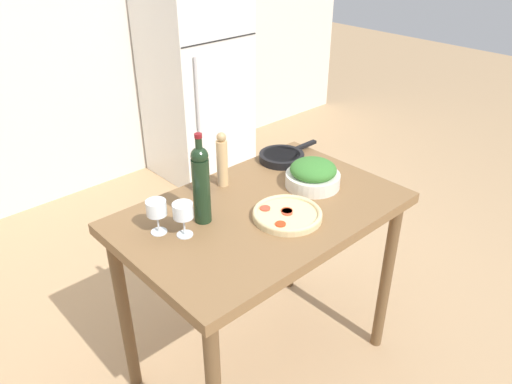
{
  "coord_description": "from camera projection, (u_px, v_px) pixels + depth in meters",
  "views": [
    {
      "loc": [
        -1.23,
        -1.29,
        2.01
      ],
      "look_at": [
        0.0,
        0.04,
        0.98
      ],
      "focal_mm": 35.0,
      "sensor_mm": 36.0,
      "label": 1
    }
  ],
  "objects": [
    {
      "name": "prep_counter",
      "position": [
        262.0,
        231.0,
        2.15
      ],
      "size": [
        1.19,
        0.76,
        0.92
      ],
      "color": "brown",
      "rests_on": "ground_plane"
    },
    {
      "name": "wine_bottle",
      "position": [
        201.0,
        183.0,
        1.92
      ],
      "size": [
        0.07,
        0.07,
        0.38
      ],
      "color": "black",
      "rests_on": "prep_counter"
    },
    {
      "name": "wall_back",
      "position": [
        28.0,
        28.0,
        3.38
      ],
      "size": [
        6.4,
        0.08,
        2.6
      ],
      "color": "silver",
      "rests_on": "ground_plane"
    },
    {
      "name": "salt_canister",
      "position": [
        200.0,
        176.0,
        2.19
      ],
      "size": [
        0.07,
        0.07,
        0.14
      ],
      "color": "#284CA3",
      "rests_on": "prep_counter"
    },
    {
      "name": "wine_glass_far",
      "position": [
        157.0,
        210.0,
        1.88
      ],
      "size": [
        0.08,
        0.08,
        0.14
      ],
      "color": "silver",
      "rests_on": "prep_counter"
    },
    {
      "name": "wine_glass_near",
      "position": [
        183.0,
        212.0,
        1.86
      ],
      "size": [
        0.08,
        0.08,
        0.14
      ],
      "color": "silver",
      "rests_on": "prep_counter"
    },
    {
      "name": "salad_bowl",
      "position": [
        313.0,
        175.0,
        2.23
      ],
      "size": [
        0.24,
        0.24,
        0.13
      ],
      "color": "silver",
      "rests_on": "prep_counter"
    },
    {
      "name": "ground_plane",
      "position": [
        261.0,
        361.0,
        2.54
      ],
      "size": [
        14.0,
        14.0,
        0.0
      ],
      "primitive_type": "plane",
      "color": "tan"
    },
    {
      "name": "refrigerator",
      "position": [
        196.0,
        78.0,
        4.02
      ],
      "size": [
        0.71,
        0.68,
        1.63
      ],
      "color": "silver",
      "rests_on": "ground_plane"
    },
    {
      "name": "cast_iron_skillet",
      "position": [
        282.0,
        157.0,
        2.47
      ],
      "size": [
        0.36,
        0.22,
        0.04
      ],
      "color": "black",
      "rests_on": "prep_counter"
    },
    {
      "name": "homemade_pizza",
      "position": [
        287.0,
        214.0,
        2.01
      ],
      "size": [
        0.28,
        0.28,
        0.03
      ],
      "color": "#DBC189",
      "rests_on": "prep_counter"
    },
    {
      "name": "pepper_mill",
      "position": [
        222.0,
        160.0,
        2.2
      ],
      "size": [
        0.05,
        0.05,
        0.25
      ],
      "color": "tan",
      "rests_on": "prep_counter"
    }
  ]
}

